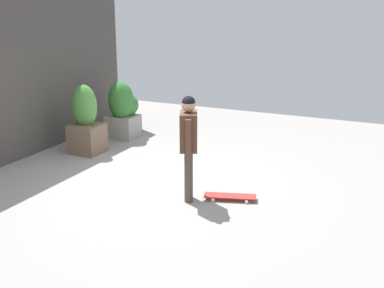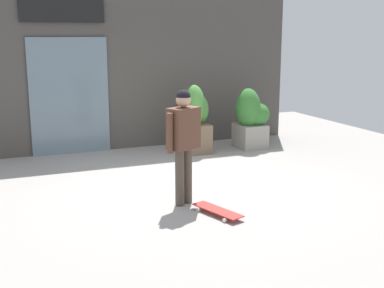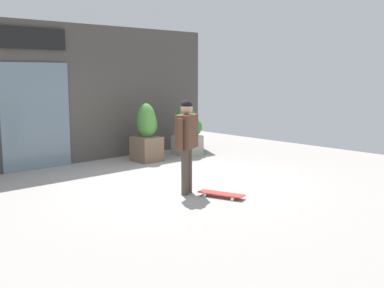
# 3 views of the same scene
# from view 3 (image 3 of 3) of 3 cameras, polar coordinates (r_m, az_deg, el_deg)

# --- Properties ---
(ground_plane) EXTENTS (12.00, 12.00, 0.00)m
(ground_plane) POSITION_cam_3_polar(r_m,az_deg,el_deg) (9.13, -2.47, -4.67)
(ground_plane) COLOR #9E9993
(building_facade) EXTENTS (7.14, 0.31, 3.23)m
(building_facade) POSITION_cam_3_polar(r_m,az_deg,el_deg) (11.40, -13.03, 5.97)
(building_facade) COLOR #4C4742
(building_facade) RESTS_ON ground_plane
(skateboarder) EXTENTS (0.57, 0.42, 1.65)m
(skateboarder) POSITION_cam_3_polar(r_m,az_deg,el_deg) (8.07, -0.66, 0.85)
(skateboarder) COLOR #4C4238
(skateboarder) RESTS_ON ground_plane
(skateboard) EXTENTS (0.46, 0.84, 0.08)m
(skateboard) POSITION_cam_3_polar(r_m,az_deg,el_deg) (8.02, 3.61, -6.11)
(skateboard) COLOR red
(skateboard) RESTS_ON ground_plane
(planter_box_left) EXTENTS (0.65, 0.64, 1.39)m
(planter_box_left) POSITION_cam_3_polar(r_m,az_deg,el_deg) (11.25, -5.57, 1.38)
(planter_box_left) COLOR brown
(planter_box_left) RESTS_ON ground_plane
(planter_box_right) EXTENTS (0.74, 0.65, 1.28)m
(planter_box_right) POSITION_cam_3_polar(r_m,az_deg,el_deg) (12.01, -0.58, 1.77)
(planter_box_right) COLOR gray
(planter_box_right) RESTS_ON ground_plane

